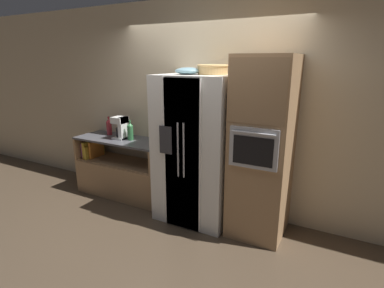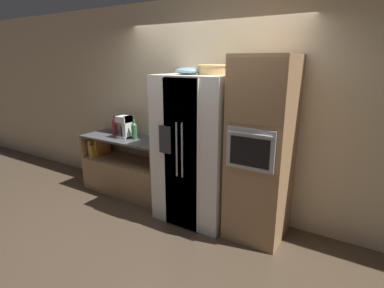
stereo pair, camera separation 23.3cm
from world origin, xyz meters
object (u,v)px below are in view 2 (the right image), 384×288
(wicker_basket, at_px, (213,69))
(fruit_bowl, at_px, (188,71))
(bottle_tall, at_px, (134,130))
(coffee_maker, at_px, (126,126))
(bottle_short, at_px, (115,126))
(refrigerator, at_px, (197,150))
(wall_oven, at_px, (261,150))

(wicker_basket, xyz_separation_m, fruit_bowl, (-0.27, -0.12, -0.02))
(wicker_basket, height_order, bottle_tall, wicker_basket)
(coffee_maker, bearing_deg, bottle_short, 164.13)
(bottle_tall, bearing_deg, bottle_short, 169.26)
(refrigerator, height_order, wall_oven, wall_oven)
(bottle_tall, relative_size, bottle_short, 1.02)
(wicker_basket, bearing_deg, bottle_tall, 178.62)
(bottle_short, bearing_deg, refrigerator, -6.89)
(wicker_basket, height_order, fruit_bowl, wicker_basket)
(wall_oven, relative_size, bottle_short, 7.19)
(fruit_bowl, bearing_deg, wall_oven, 4.69)
(bottle_short, distance_m, coffee_maker, 0.35)
(wicker_basket, relative_size, bottle_tall, 1.26)
(refrigerator, height_order, fruit_bowl, fruit_bowl)
(bottle_tall, height_order, coffee_maker, coffee_maker)
(coffee_maker, bearing_deg, fruit_bowl, -6.96)
(bottle_short, xyz_separation_m, coffee_maker, (0.33, -0.09, 0.05))
(wicker_basket, xyz_separation_m, bottle_short, (-1.82, 0.13, -0.90))
(wall_oven, height_order, coffee_maker, wall_oven)
(fruit_bowl, distance_m, coffee_maker, 1.48)
(wall_oven, distance_m, fruit_bowl, 1.26)
(wicker_basket, xyz_separation_m, coffee_maker, (-1.48, 0.03, -0.85))
(wall_oven, bearing_deg, bottle_tall, 177.90)
(wall_oven, distance_m, coffee_maker, 2.14)
(bottle_tall, xyz_separation_m, coffee_maker, (-0.17, 0.00, 0.05))
(wall_oven, xyz_separation_m, bottle_short, (-2.47, 0.17, -0.03))
(wicker_basket, distance_m, fruit_bowl, 0.29)
(bottle_short, bearing_deg, fruit_bowl, -8.92)
(refrigerator, distance_m, bottle_short, 1.65)
(refrigerator, relative_size, bottle_short, 6.41)
(wall_oven, xyz_separation_m, bottle_tall, (-1.97, 0.07, -0.03))
(wicker_basket, xyz_separation_m, bottle_tall, (-1.32, 0.03, -0.90))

